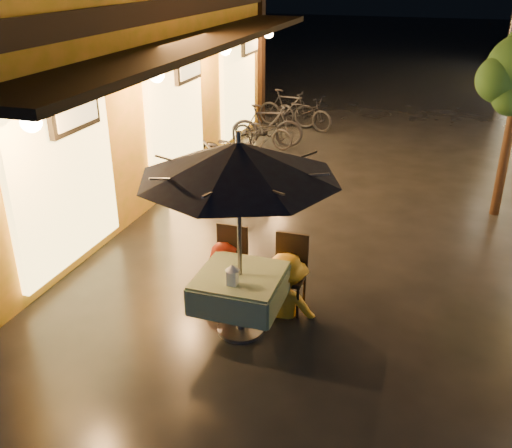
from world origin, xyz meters
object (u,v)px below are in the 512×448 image
(patio_umbrella, at_px, (238,160))
(person_yellow, at_px, (286,257))
(table_lantern, at_px, (232,274))
(bicycle_0, at_px, (225,167))
(person_orange, at_px, (221,244))
(cafe_table, at_px, (240,288))

(patio_umbrella, bearing_deg, person_yellow, 55.09)
(table_lantern, distance_m, bicycle_0, 4.87)
(bicycle_0, bearing_deg, person_orange, -160.84)
(cafe_table, xyz_separation_m, patio_umbrella, (0.00, 0.00, 1.56))
(table_lantern, bearing_deg, patio_umbrella, 90.00)
(patio_umbrella, bearing_deg, person_orange, 127.88)
(cafe_table, relative_size, person_yellow, 0.64)
(patio_umbrella, height_order, bicycle_0, patio_umbrella)
(patio_umbrella, height_order, person_orange, patio_umbrella)
(cafe_table, bearing_deg, person_yellow, 55.09)
(cafe_table, distance_m, bicycle_0, 4.62)
(patio_umbrella, distance_m, bicycle_0, 4.91)
(person_orange, bearing_deg, table_lantern, 134.43)
(cafe_table, distance_m, person_yellow, 0.72)
(patio_umbrella, relative_size, person_yellow, 1.58)
(cafe_table, relative_size, bicycle_0, 0.53)
(table_lantern, bearing_deg, cafe_table, 90.00)
(person_orange, xyz_separation_m, person_yellow, (0.86, -0.03, -0.03))
(person_yellow, bearing_deg, patio_umbrella, 49.94)
(person_orange, height_order, person_yellow, person_orange)
(person_yellow, height_order, bicycle_0, person_yellow)
(cafe_table, xyz_separation_m, person_orange, (-0.47, 0.60, 0.22))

